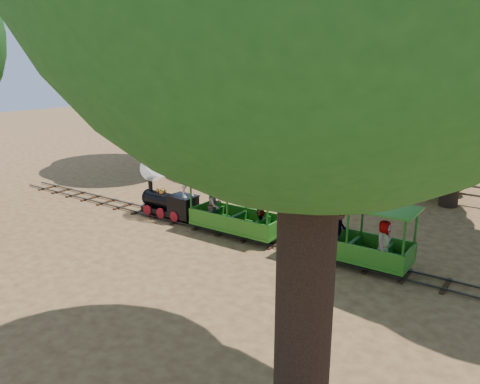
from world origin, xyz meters
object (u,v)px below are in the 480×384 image
Objects in this scene: carriage_front at (235,213)px; fence at (327,172)px; carriage_rear at (355,238)px; locomotive at (167,173)px.

fence is at bearing 93.36° from carriage_front.
carriage_front and carriage_rear have the same top height.
fence is (-4.53, 8.01, -0.20)m from carriage_rear.
carriage_front is at bearing -179.51° from carriage_rear.
carriage_front is (3.12, -0.11, -0.92)m from locomotive.
carriage_rear is at bearing -60.49° from fence.
carriage_front is 0.18× the size of fence.
locomotive is 3.25m from carriage_front.
carriage_rear is 9.21m from fence.
locomotive is at bearing 179.37° from carriage_rear.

